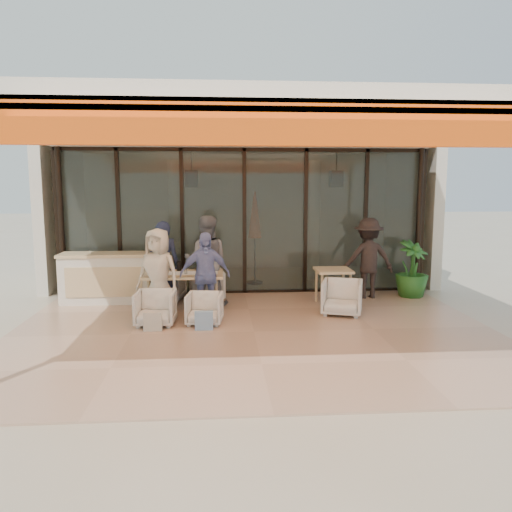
{
  "coord_description": "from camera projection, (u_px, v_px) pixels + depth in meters",
  "views": [
    {
      "loc": [
        -0.55,
        -7.9,
        2.42
      ],
      "look_at": [
        0.1,
        0.9,
        1.15
      ],
      "focal_mm": 35.0,
      "sensor_mm": 36.0,
      "label": 1
    }
  ],
  "objects": [
    {
      "name": "diner_periwinkle",
      "position": [
        205.0,
        275.0,
        9.07
      ],
      "size": [
        0.97,
        0.51,
        1.57
      ],
      "primitive_type": "imported",
      "rotation": [
        0.0,
        0.0,
        0.15
      ],
      "color": "#6C75B4",
      "rests_on": "ground"
    },
    {
      "name": "ground",
      "position": [
        254.0,
        333.0,
        8.19
      ],
      "size": [
        70.0,
        70.0,
        0.0
      ],
      "primitive_type": "plane",
      "color": "#C6B293",
      "rests_on": "ground"
    },
    {
      "name": "chair_near_right",
      "position": [
        204.0,
        307.0,
        8.65
      ],
      "size": [
        0.66,
        0.63,
        0.62
      ],
      "primitive_type": "imported",
      "rotation": [
        0.0,
        0.0,
        -0.12
      ],
      "color": "white",
      "rests_on": "ground"
    },
    {
      "name": "host_counter",
      "position": [
        107.0,
        278.0,
        10.17
      ],
      "size": [
        1.85,
        0.65,
        1.04
      ],
      "color": "silver",
      "rests_on": "ground"
    },
    {
      "name": "tote_bag_cream",
      "position": [
        153.0,
        322.0,
        8.21
      ],
      "size": [
        0.3,
        0.1,
        0.34
      ],
      "primitive_type": "cube",
      "color": "silver",
      "rests_on": "ground"
    },
    {
      "name": "chair_far_left",
      "position": [
        167.0,
        284.0,
        10.45
      ],
      "size": [
        0.8,
        0.77,
        0.72
      ],
      "primitive_type": "imported",
      "rotation": [
        0.0,
        0.0,
        2.96
      ],
      "color": "white",
      "rests_on": "ground"
    },
    {
      "name": "diner_navy",
      "position": [
        164.0,
        264.0,
        9.89
      ],
      "size": [
        0.65,
        0.45,
        1.72
      ],
      "primitive_type": "imported",
      "rotation": [
        0.0,
        0.0,
        3.07
      ],
      "color": "#181E35",
      "rests_on": "ground"
    },
    {
      "name": "glass_storefront",
      "position": [
        244.0,
        222.0,
        10.92
      ],
      "size": [
        8.08,
        0.1,
        3.2
      ],
      "color": "#9EADA3",
      "rests_on": "ground"
    },
    {
      "name": "dining_table",
      "position": [
        183.0,
        276.0,
        9.5
      ],
      "size": [
        1.5,
        0.9,
        0.93
      ],
      "color": "#E2C78A",
      "rests_on": "ground"
    },
    {
      "name": "chair_far_right",
      "position": [
        207.0,
        283.0,
        10.51
      ],
      "size": [
        0.77,
        0.73,
        0.71
      ],
      "primitive_type": "imported",
      "rotation": [
        0.0,
        0.0,
        3.28
      ],
      "color": "white",
      "rests_on": "ground"
    },
    {
      "name": "terrace_floor",
      "position": [
        254.0,
        333.0,
        8.19
      ],
      "size": [
        8.0,
        6.0,
        0.01
      ],
      "primitive_type": "cube",
      "color": "tan",
      "rests_on": "ground"
    },
    {
      "name": "standing_woman",
      "position": [
        368.0,
        259.0,
        10.55
      ],
      "size": [
        1.14,
        0.68,
        1.72
      ],
      "primitive_type": "imported",
      "rotation": [
        0.0,
        0.0,
        3.18
      ],
      "color": "black",
      "rests_on": "ground"
    },
    {
      "name": "potted_palm",
      "position": [
        412.0,
        269.0,
        10.68
      ],
      "size": [
        0.95,
        0.95,
        1.24
      ],
      "primitive_type": "imported",
      "rotation": [
        0.0,
        0.0,
        0.52
      ],
      "color": "#1E5919",
      "rests_on": "ground"
    },
    {
      "name": "tote_bag_blue",
      "position": [
        204.0,
        321.0,
        8.27
      ],
      "size": [
        0.3,
        0.1,
        0.34
      ],
      "primitive_type": "cube",
      "color": "#99BFD8",
      "rests_on": "ground"
    },
    {
      "name": "chair_near_left",
      "position": [
        155.0,
        306.0,
        8.58
      ],
      "size": [
        0.68,
        0.64,
        0.68
      ],
      "primitive_type": "imported",
      "rotation": [
        0.0,
        0.0,
        -0.04
      ],
      "color": "white",
      "rests_on": "ground"
    },
    {
      "name": "side_table",
      "position": [
        333.0,
        274.0,
        9.97
      ],
      "size": [
        0.7,
        0.7,
        0.74
      ],
      "color": "#E2C78A",
      "rests_on": "ground"
    },
    {
      "name": "diner_grey",
      "position": [
        206.0,
        261.0,
        9.94
      ],
      "size": [
        0.9,
        0.72,
        1.81
      ],
      "primitive_type": "imported",
      "rotation": [
        0.0,
        0.0,
        3.11
      ],
      "color": "slate",
      "rests_on": "ground"
    },
    {
      "name": "interior_block",
      "position": [
        240.0,
        192.0,
        13.12
      ],
      "size": [
        9.05,
        3.62,
        3.52
      ],
      "color": "silver",
      "rests_on": "ground"
    },
    {
      "name": "diner_cream",
      "position": [
        158.0,
        274.0,
        9.0
      ],
      "size": [
        0.94,
        0.78,
        1.64
      ],
      "primitive_type": "imported",
      "rotation": [
        0.0,
        0.0,
        -0.38
      ],
      "color": "beige",
      "rests_on": "ground"
    },
    {
      "name": "side_chair",
      "position": [
        342.0,
        296.0,
        9.27
      ],
      "size": [
        0.88,
        0.86,
        0.73
      ],
      "primitive_type": "imported",
      "rotation": [
        0.0,
        0.0,
        -0.32
      ],
      "color": "white",
      "rests_on": "ground"
    },
    {
      "name": "terrace_structure",
      "position": [
        255.0,
        129.0,
        7.46
      ],
      "size": [
        8.0,
        6.0,
        3.4
      ],
      "color": "silver",
      "rests_on": "ground"
    }
  ]
}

